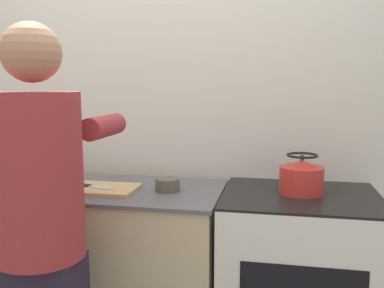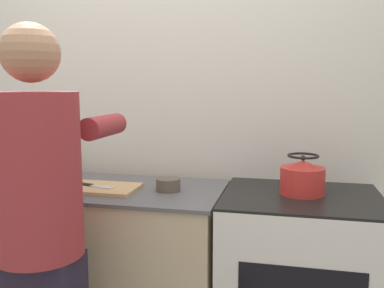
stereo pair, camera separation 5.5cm
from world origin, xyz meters
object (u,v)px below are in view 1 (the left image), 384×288
Objects in this scene: oven at (298,286)px; kettle at (301,177)px; knife at (94,186)px; person at (42,222)px; bowl_prep at (15,170)px; canister_jar at (44,164)px; cutting_board at (102,189)px.

kettle is at bearing 90.37° from oven.
kettle is (1.01, 0.12, 0.07)m from knife.
oven is at bearing 20.40° from knife.
bowl_prep is (-0.59, 0.71, 0.04)m from person.
bowl_prep is at bearing 176.90° from canister_jar.
canister_jar reaches higher than cutting_board.
knife is 0.46m from canister_jar.
canister_jar is (0.19, -0.01, 0.04)m from bowl_prep.
person reaches higher than oven.
oven is 0.54m from kettle.
kettle reaches higher than bowl_prep.
bowl_prep is at bearing 175.08° from oven.
cutting_board is 0.97m from kettle.
person is at bearing -150.50° from oven.
knife is at bearing -168.63° from cutting_board.
bowl_prep is (-1.59, 0.14, 0.48)m from oven.
cutting_board is 2.05× the size of canister_jar.
oven is 5.85× the size of bowl_prep.
knife is at bearing -174.65° from oven.
cutting_board is at bearing 26.42° from knife.
person is 9.95× the size of canister_jar.
canister_jar is at bearing 175.78° from kettle.
kettle is at bearing -4.22° from canister_jar.
person is (-1.01, -0.57, 0.44)m from oven.
knife is 1.31× the size of bowl_prep.
oven is 1.24m from person.
person reaches higher than canister_jar.
cutting_board is at bearing 84.77° from person.
oven is 4.46× the size of knife.
kettle is 1.34× the size of bowl_prep.
bowl_prep is at bearing 160.53° from cutting_board.
bowl_prep reaches higher than cutting_board.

